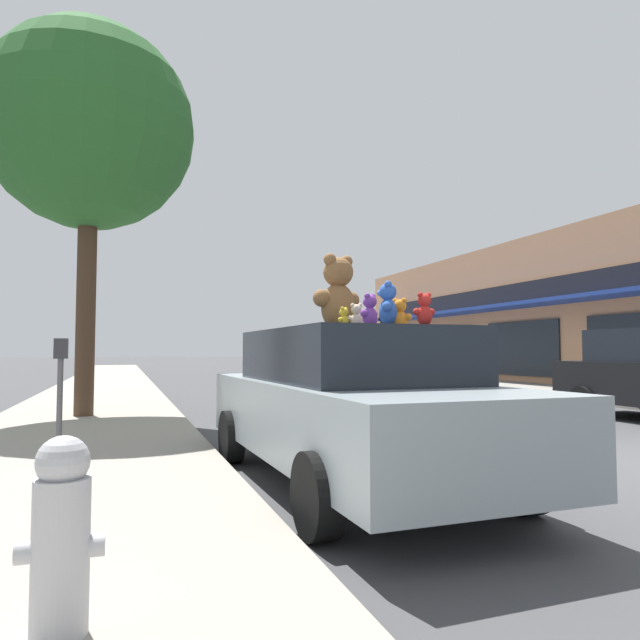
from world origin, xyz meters
TOP-DOWN VIEW (x-y plane):
  - sidewalk_near at (-6.44, 0.00)m, footprint 3.15×90.00m
  - plush_art_car at (-3.78, 0.42)m, footprint 2.03×4.68m
  - teddy_bear_giant at (-3.74, 0.85)m, footprint 0.62×0.44m
  - teddy_bear_blue at (-3.77, -0.42)m, footprint 0.21×0.29m
  - teddy_bear_green at (-3.63, 1.18)m, footprint 0.19×0.16m
  - teddy_bear_white at (-3.58, 1.05)m, footprint 0.24×0.21m
  - teddy_bear_red at (-3.48, -0.54)m, footprint 0.21×0.13m
  - teddy_bear_yellow at (-3.85, 0.38)m, footprint 0.16×0.14m
  - teddy_bear_purple at (-3.71, 0.07)m, footprint 0.24×0.20m
  - teddy_bear_black at (-3.28, 0.62)m, footprint 0.22×0.18m
  - teddy_bear_orange at (-3.12, 0.63)m, footprint 0.23×0.25m
  - teddy_bear_cream at (-3.73, 0.36)m, footprint 0.19×0.13m
  - street_tree at (-6.53, 6.08)m, footprint 3.69×3.69m
  - fire_hydrant at (-6.11, -2.27)m, footprint 0.33×0.22m
  - parking_meter at (-6.53, 1.96)m, footprint 0.14×0.10m

SIDE VIEW (x-z plane):
  - sidewalk_near at x=-6.44m, z-range 0.00..0.16m
  - fire_hydrant at x=-6.11m, z-range 0.16..0.95m
  - plush_art_car at x=-3.78m, z-range 0.04..1.54m
  - parking_meter at x=-6.53m, z-range 0.34..1.61m
  - teddy_bear_yellow at x=-3.85m, z-range 1.50..1.73m
  - teddy_bear_green at x=-3.63m, z-range 1.50..1.76m
  - teddy_bear_cream at x=-3.73m, z-range 1.50..1.76m
  - teddy_bear_red at x=-3.48m, z-range 1.50..1.79m
  - teddy_bear_black at x=-3.28m, z-range 1.50..1.80m
  - teddy_bear_purple at x=-3.71m, z-range 1.50..1.83m
  - teddy_bear_white at x=-3.58m, z-range 1.50..1.83m
  - teddy_bear_orange at x=-3.12m, z-range 1.50..1.85m
  - teddy_bear_blue at x=-3.77m, z-range 1.50..1.88m
  - teddy_bear_giant at x=-3.74m, z-range 1.49..2.32m
  - street_tree at x=-6.53m, z-range 1.80..8.83m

